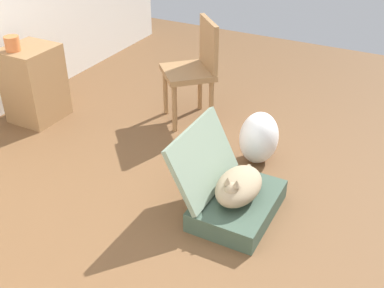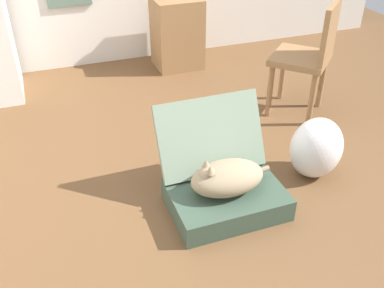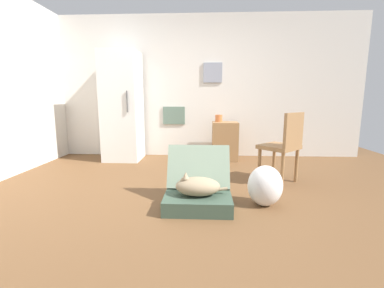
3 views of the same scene
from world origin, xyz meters
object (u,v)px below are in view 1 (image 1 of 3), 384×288
Objects in this scene: cat at (238,186)px; chair at (195,67)px; suitcase_base at (237,205)px; plastic_bag_white at (259,138)px; vase_tall at (12,44)px; side_table at (34,84)px.

cat is 0.57× the size of chair.
suitcase_base is 1.59× the size of plastic_bag_white.
chair is (0.77, -1.34, -0.23)m from vase_tall.
chair is at bearing 39.24° from cat.
side_table is 0.42m from vase_tall.
cat is 1.24× the size of plastic_bag_white.
side_table reaches higher than cat.
plastic_bag_white is (0.68, 0.12, 0.14)m from suitcase_base.
vase_tall is 0.14× the size of chair.
cat is at bearing 177.06° from suitcase_base.
chair is at bearing -63.20° from side_table.
plastic_bag_white is 0.62× the size of side_table.
plastic_bag_white is at bearing -80.01° from vase_tall.
chair is at bearing 39.43° from suitcase_base.
suitcase_base is 1.46m from chair.
vase_tall is at bearing 81.85° from cat.
suitcase_base is at bearing -2.94° from cat.
cat is 0.70m from plastic_bag_white.
vase_tall reaches higher than plastic_bag_white.
vase_tall is at bearing 82.03° from suitcase_base.
vase_tall is (0.31, 2.23, 0.67)m from suitcase_base.
vase_tall is at bearing 99.99° from plastic_bag_white.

